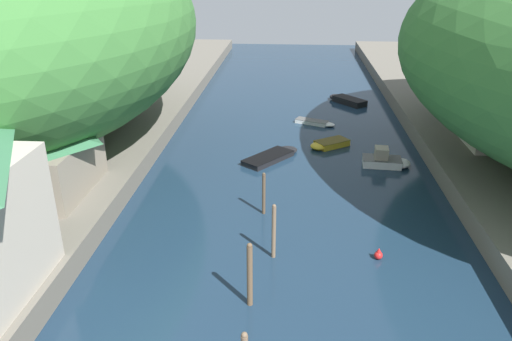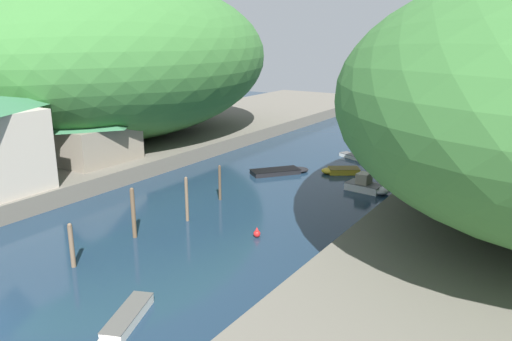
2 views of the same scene
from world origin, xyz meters
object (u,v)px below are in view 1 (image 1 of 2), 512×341
at_px(boat_navy_launch, 274,156).
at_px(boat_far_upstream, 346,100).
at_px(boathouse_shed, 44,158).
at_px(right_bank_cottage, 493,118).
at_px(person_on_quay, 18,249).
at_px(boat_far_right_bank, 328,144).
at_px(boat_yellow_tender, 316,123).
at_px(channel_buoy_near, 378,255).
at_px(boat_white_cruiser, 386,160).

relative_size(boat_navy_launch, boat_far_upstream, 1.17).
bearing_deg(boathouse_shed, boat_far_upstream, 52.06).
xyz_separation_m(right_bank_cottage, boat_navy_launch, (-19.16, -1.59, -3.48)).
xyz_separation_m(boat_navy_launch, person_on_quay, (-12.81, -20.06, 2.32)).
bearing_deg(person_on_quay, boat_far_right_bank, -22.23).
relative_size(boathouse_shed, boat_yellow_tender, 1.85).
bearing_deg(right_bank_cottage, person_on_quay, -145.90).
bearing_deg(channel_buoy_near, right_bank_cottage, 54.84).
bearing_deg(boat_yellow_tender, boat_navy_launch, 0.33).
distance_m(right_bank_cottage, person_on_quay, 38.63).
distance_m(right_bank_cottage, boat_white_cruiser, 10.20).
bearing_deg(channel_buoy_near, boat_yellow_tender, 96.10).
height_order(boathouse_shed, boat_white_cruiser, boathouse_shed).
distance_m(boat_white_cruiser, boat_far_upstream, 20.08).
distance_m(boat_far_right_bank, boat_far_upstream, 16.05).
bearing_deg(boathouse_shed, boat_yellow_tender, 47.31).
bearing_deg(person_on_quay, boat_navy_launch, -17.31).
distance_m(boat_navy_launch, boat_far_upstream, 20.64).
bearing_deg(boat_far_upstream, boat_white_cruiser, -125.40).
height_order(boat_navy_launch, person_on_quay, person_on_quay).
height_order(right_bank_cottage, channel_buoy_near, right_bank_cottage).
xyz_separation_m(right_bank_cottage, person_on_quay, (-31.97, -21.64, -1.16)).
relative_size(boat_yellow_tender, boat_white_cruiser, 1.06).
bearing_deg(channel_buoy_near, boathouse_shed, 168.61).
relative_size(boathouse_shed, right_bank_cottage, 1.06).
distance_m(right_bank_cottage, boat_navy_launch, 19.54).
xyz_separation_m(boat_far_right_bank, boat_far_upstream, (3.11, 15.75, 0.06)).
distance_m(boat_white_cruiser, person_on_quay, 29.65).
height_order(boat_far_right_bank, boat_yellow_tender, boat_far_right_bank).
relative_size(right_bank_cottage, person_on_quay, 4.64).
bearing_deg(boat_navy_launch, channel_buoy_near, -28.01).
relative_size(right_bank_cottage, boat_far_upstream, 1.50).
bearing_deg(boat_navy_launch, boat_yellow_tender, 105.21).
bearing_deg(person_on_quay, right_bank_cottage, -40.64).
height_order(boat_far_upstream, channel_buoy_near, channel_buoy_near).
bearing_deg(person_on_quay, boat_white_cruiser, -34.73).
xyz_separation_m(right_bank_cottage, boat_far_right_bank, (-14.12, 1.63, -3.42)).
xyz_separation_m(boathouse_shed, right_bank_cottage, (34.53, 12.79, -0.37)).
relative_size(right_bank_cottage, boat_white_cruiser, 1.86).
bearing_deg(boat_far_right_bank, person_on_quay, 107.98).
height_order(right_bank_cottage, boat_navy_launch, right_bank_cottage).
xyz_separation_m(boathouse_shed, boat_far_upstream, (23.52, 30.17, -3.73)).
distance_m(boat_yellow_tender, person_on_quay, 34.67).
height_order(boathouse_shed, right_bank_cottage, boathouse_shed).
distance_m(boathouse_shed, channel_buoy_near, 23.12).
relative_size(right_bank_cottage, channel_buoy_near, 10.21).
bearing_deg(boat_yellow_tender, person_on_quay, -6.36).
distance_m(boathouse_shed, boat_yellow_tender, 29.17).
xyz_separation_m(boat_yellow_tender, person_on_quay, (-17.04, -30.11, 2.35)).
xyz_separation_m(right_bank_cottage, boat_white_cruiser, (-9.32, -2.63, -3.21)).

